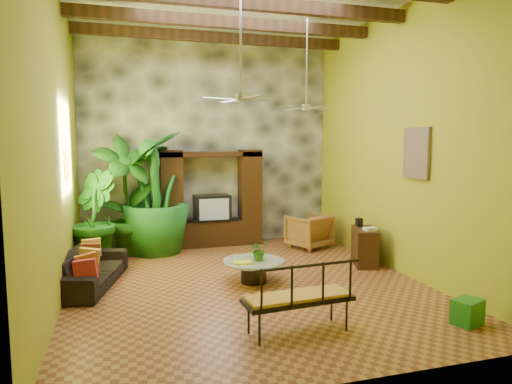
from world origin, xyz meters
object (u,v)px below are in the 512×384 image
object	(u,v)px
side_console	(365,246)
tall_plant_a	(127,195)
iron_bench	(300,295)
tall_plant_b	(92,218)
entertainment_center	(212,206)
ceiling_fan_front	(241,85)
tall_plant_c	(155,193)
green_bin	(467,312)
wicker_armchair	(309,231)
coffee_table	(254,268)
ceiling_fan_back	(306,97)
sofa	(89,269)

from	to	relation	value
side_console	tall_plant_a	bearing A→B (deg)	174.53
tall_plant_a	iron_bench	bearing A→B (deg)	-67.59
tall_plant_b	iron_bench	world-z (taller)	tall_plant_b
entertainment_center	tall_plant_b	distance (m)	2.86
ceiling_fan_front	tall_plant_c	xyz separation A→B (m)	(-1.16, 3.16, -2.03)
tall_plant_c	green_bin	distance (m)	6.67
wicker_armchair	tall_plant_b	distance (m)	4.83
wicker_armchair	tall_plant_c	bearing A→B (deg)	-31.67
tall_plant_a	side_console	world-z (taller)	tall_plant_a
tall_plant_b	coffee_table	world-z (taller)	tall_plant_b
coffee_table	tall_plant_a	bearing A→B (deg)	128.06
ceiling_fan_front	ceiling_fan_back	bearing A→B (deg)	41.63
ceiling_fan_front	ceiling_fan_back	world-z (taller)	same
tall_plant_a	tall_plant_c	size ratio (longest dim) A/B	0.97
ceiling_fan_back	tall_plant_c	distance (m)	3.91
iron_bench	green_bin	xyz separation A→B (m)	(2.34, -0.33, -0.37)
ceiling_fan_front	iron_bench	world-z (taller)	ceiling_fan_front
entertainment_center	iron_bench	distance (m)	5.41
entertainment_center	sofa	distance (m)	3.69
coffee_table	side_console	xyz separation A→B (m)	(2.51, 0.50, 0.11)
tall_plant_a	tall_plant_c	world-z (taller)	tall_plant_c
wicker_armchair	coffee_table	world-z (taller)	wicker_armchair
ceiling_fan_front	coffee_table	distance (m)	3.20
entertainment_center	ceiling_fan_back	xyz separation A→B (m)	(1.60, -1.94, 2.44)
ceiling_fan_back	side_console	world-z (taller)	ceiling_fan_back
sofa	green_bin	distance (m)	6.03
sofa	tall_plant_a	distance (m)	2.44
tall_plant_b	coffee_table	distance (m)	3.51
ceiling_fan_back	iron_bench	bearing A→B (deg)	-113.50
tall_plant_a	ceiling_fan_front	bearing A→B (deg)	-60.71
tall_plant_c	coffee_table	size ratio (longest dim) A/B	2.51
ceiling_fan_front	sofa	bearing A→B (deg)	156.80
coffee_table	green_bin	size ratio (longest dim) A/B	2.73
wicker_armchair	tall_plant_b	xyz separation A→B (m)	(-4.79, -0.19, 0.57)
tall_plant_c	wicker_armchair	bearing A→B (deg)	-8.37
wicker_armchair	tall_plant_a	xyz separation A→B (m)	(-4.11, 0.51, 0.94)
entertainment_center	ceiling_fan_back	size ratio (longest dim) A/B	1.29
tall_plant_a	entertainment_center	bearing A→B (deg)	10.98
ceiling_fan_back	tall_plant_c	bearing A→B (deg)	152.22
entertainment_center	side_console	distance (m)	3.75
entertainment_center	coffee_table	distance (m)	3.16
wicker_armchair	coffee_table	bearing A→B (deg)	24.32
tall_plant_c	iron_bench	bearing A→B (deg)	-73.81
sofa	tall_plant_a	xyz separation A→B (m)	(0.68, 2.10, 1.03)
ceiling_fan_front	iron_bench	bearing A→B (deg)	-80.91
ceiling_fan_front	tall_plant_a	bearing A→B (deg)	119.29
tall_plant_b	side_console	size ratio (longest dim) A/B	2.09
tall_plant_b	iron_bench	size ratio (longest dim) A/B	1.30
sofa	tall_plant_b	xyz separation A→B (m)	(0.00, 1.41, 0.66)
tall_plant_b	side_console	bearing A→B (deg)	-15.79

